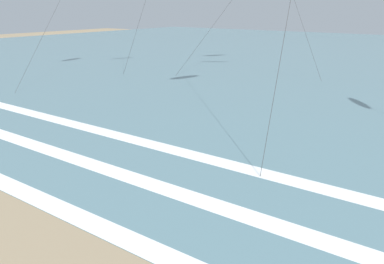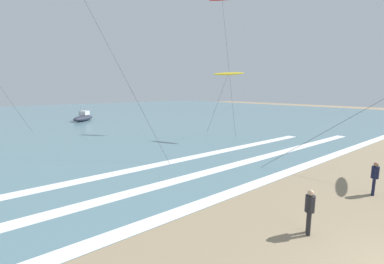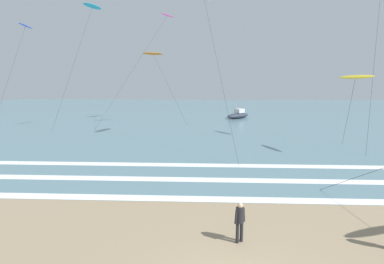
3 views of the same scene
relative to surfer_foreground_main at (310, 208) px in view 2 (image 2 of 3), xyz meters
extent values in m
cube|color=slate|center=(-0.36, 48.69, -0.95)|extent=(140.00, 90.00, 0.01)
cube|color=white|center=(-0.94, 4.09, -0.94)|extent=(58.92, 0.79, 0.01)
cube|color=white|center=(-1.23, 7.17, -0.94)|extent=(45.67, 0.86, 0.01)
cube|color=white|center=(-0.89, 10.44, -0.94)|extent=(36.40, 0.90, 0.01)
cylinder|color=#232328|center=(-0.08, -0.05, -0.55)|extent=(0.13, 0.13, 0.82)
cylinder|color=#232328|center=(0.08, 0.05, -0.55)|extent=(0.13, 0.13, 0.82)
cylinder|color=#232328|center=(0.00, 0.00, 0.15)|extent=(0.32, 0.32, 0.58)
cylinder|color=#232328|center=(-0.16, -0.10, 0.13)|extent=(0.16, 0.15, 0.56)
cylinder|color=#232328|center=(0.16, 0.10, 0.13)|extent=(0.16, 0.15, 0.56)
sphere|color=#DBB28E|center=(0.00, 0.00, 0.54)|extent=(0.21, 0.21, 0.21)
cylinder|color=#141938|center=(5.59, -0.31, -0.55)|extent=(0.13, 0.13, 0.82)
cylinder|color=#141938|center=(5.78, -0.27, -0.55)|extent=(0.13, 0.13, 0.82)
cylinder|color=#141938|center=(5.68, -0.29, 0.15)|extent=(0.32, 0.32, 0.58)
cylinder|color=#141938|center=(5.50, -0.33, 0.13)|extent=(0.15, 0.12, 0.56)
cylinder|color=#141938|center=(5.86, -0.24, 0.13)|extent=(0.15, 0.12, 0.56)
sphere|color=#9E7051|center=(5.68, -0.29, 0.54)|extent=(0.21, 0.21, 0.21)
ellipsoid|color=yellow|center=(10.67, 13.81, 5.55)|extent=(1.96, 3.25, 0.43)
cylinder|color=#333333|center=(11.49, 16.20, 2.30)|extent=(1.68, 4.79, 6.52)
cylinder|color=#333333|center=(8.29, 2.18, 2.16)|extent=(6.17, 7.13, 6.25)
cylinder|color=#333333|center=(-0.20, 15.13, 6.20)|extent=(2.72, 10.05, 14.32)
cylinder|color=#333333|center=(-6.40, 31.60, 4.09)|extent=(4.92, 0.94, 10.11)
ellipsoid|color=red|center=(14.59, 18.68, 14.33)|extent=(2.63, 2.96, 0.43)
cylinder|color=#333333|center=(13.36, 16.30, 6.69)|extent=(2.49, 4.80, 15.30)
ellipsoid|color=#2D3342|center=(4.26, 39.35, -0.51)|extent=(4.88, 4.88, 0.90)
cube|color=silver|center=(4.54, 39.63, 0.29)|extent=(1.84, 1.84, 0.70)
cylinder|color=#B2B2B2|center=(3.83, 38.93, 0.84)|extent=(0.08, 0.08, 1.80)
camera|label=1|loc=(7.43, -2.73, 5.20)|focal=38.12mm
camera|label=2|loc=(-8.32, -3.84, 3.96)|focal=24.11mm
camera|label=3|loc=(-1.35, -10.42, 5.12)|focal=27.26mm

